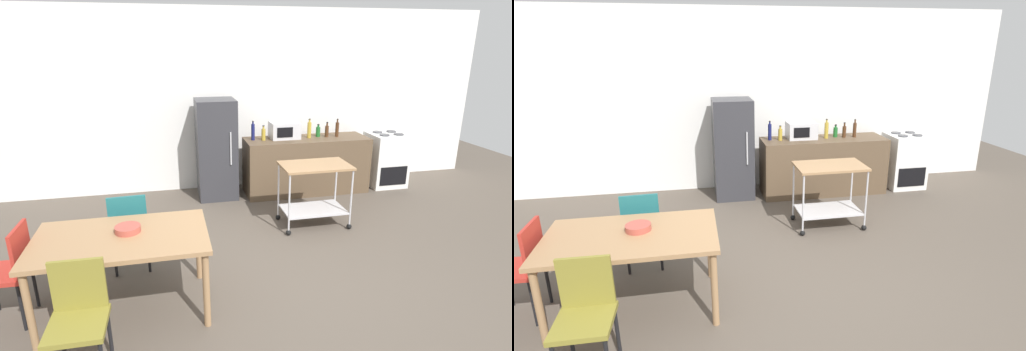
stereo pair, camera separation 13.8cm
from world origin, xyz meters
TOP-DOWN VIEW (x-y plane):
  - ground_plane at (0.00, 0.00)m, footprint 12.00×12.00m
  - back_wall at (0.00, 3.20)m, footprint 8.40×0.12m
  - kitchen_counter at (0.90, 2.60)m, footprint 2.00×0.64m
  - dining_table at (-1.74, -0.05)m, footprint 1.50×0.90m
  - chair_teal at (-1.74, 0.67)m, footprint 0.42×0.42m
  - chair_red at (-2.69, 0.02)m, footprint 0.42×0.42m
  - chair_olive at (-1.99, -0.78)m, footprint 0.41×0.41m
  - stove_oven at (2.35, 2.62)m, footprint 0.60×0.61m
  - refrigerator at (-0.55, 2.70)m, footprint 0.60×0.63m
  - kitchen_cart at (0.57, 1.33)m, footprint 0.91×0.57m
  - bottle_soy_sauce at (0.03, 2.66)m, footprint 0.06×0.06m
  - bottle_sparkling_water at (0.19, 2.62)m, footprint 0.07×0.07m
  - microwave at (0.55, 2.69)m, footprint 0.46×0.35m
  - bottle_olive_oil at (0.94, 2.62)m, footprint 0.06×0.06m
  - bottle_soda at (1.12, 2.67)m, footprint 0.07×0.07m
  - bottle_vinegar at (1.25, 2.63)m, footprint 0.06×0.06m
  - bottle_wine at (1.42, 2.61)m, footprint 0.06×0.06m
  - fruit_bowl at (-1.69, 0.03)m, footprint 0.23×0.23m

SIDE VIEW (x-z plane):
  - ground_plane at x=0.00m, z-range 0.00..0.00m
  - kitchen_counter at x=0.90m, z-range 0.00..0.90m
  - stove_oven at x=2.35m, z-range -0.01..0.91m
  - chair_teal at x=-1.74m, z-range 0.07..0.96m
  - chair_red at x=-2.69m, z-range 0.07..0.96m
  - chair_olive at x=-1.99m, z-range 0.07..0.96m
  - kitchen_cart at x=0.57m, z-range 0.15..1.00m
  - dining_table at x=-1.74m, z-range 0.30..1.05m
  - refrigerator at x=-0.55m, z-range 0.00..1.55m
  - fruit_bowl at x=-1.69m, z-range 0.75..0.81m
  - bottle_soda at x=1.12m, z-range 0.88..1.09m
  - bottle_sparkling_water at x=0.19m, z-range 0.88..1.11m
  - bottle_vinegar at x=1.25m, z-range 0.88..1.12m
  - bottle_wine at x=1.42m, z-range 0.88..1.17m
  - microwave at x=0.55m, z-range 0.90..1.16m
  - bottle_soy_sauce at x=0.03m, z-range 0.88..1.18m
  - bottle_olive_oil at x=0.94m, z-range 0.88..1.19m
  - back_wall at x=0.00m, z-range 0.00..2.90m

